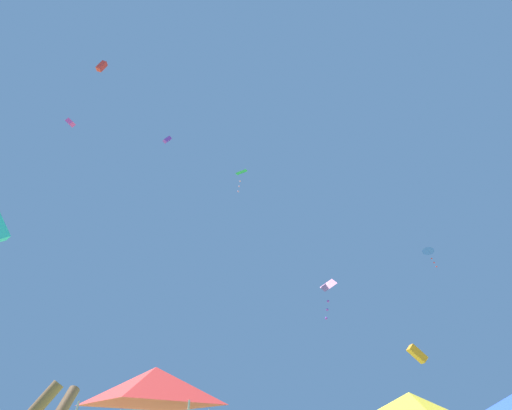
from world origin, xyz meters
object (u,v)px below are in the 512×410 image
kite_blue_delta (428,251)px  canopy_tent_red (154,386)px  canopy_tent_yellow (411,406)px  kite_pink_diamond (328,286)px  kite_green_diamond (241,172)px  kite_magenta_box (70,123)px  kite_orange_box (417,354)px  kite_purple_box (167,140)px  kite_red_box (102,66)px

kite_blue_delta → canopy_tent_red: bearing=-129.7°
canopy_tent_yellow → kite_pink_diamond: kite_pink_diamond is taller
canopy_tent_yellow → kite_green_diamond: kite_green_diamond is taller
canopy_tent_yellow → kite_pink_diamond: (-1.30, 10.94, 9.18)m
kite_pink_diamond → kite_blue_delta: kite_blue_delta is taller
kite_green_diamond → kite_blue_delta: (18.75, 6.04, -6.41)m
canopy_tent_red → kite_magenta_box: kite_magenta_box is taller
kite_orange_box → kite_magenta_box: (-26.37, -10.85, 15.51)m
canopy_tent_red → kite_magenta_box: size_ratio=3.69×
kite_orange_box → kite_green_diamond: bearing=-173.4°
kite_orange_box → kite_blue_delta: (4.95, 4.44, 10.70)m
canopy_tent_red → kite_orange_box: size_ratio=2.30×
kite_orange_box → kite_magenta_box: size_ratio=1.60×
kite_pink_diamond → kite_blue_delta: (11.47, 6.87, 6.03)m
kite_magenta_box → kite_orange_box: bearing=22.4°
kite_purple_box → kite_blue_delta: kite_purple_box is taller
kite_magenta_box → kite_green_diamond: size_ratio=0.34×
kite_blue_delta → kite_red_box: kite_red_box is taller
kite_purple_box → kite_red_box: 15.12m
kite_blue_delta → canopy_tent_yellow: bearing=-119.7°
kite_orange_box → kite_purple_box: size_ratio=1.59×
kite_pink_diamond → kite_red_box: 21.84m
canopy_tent_red → kite_purple_box: size_ratio=3.67×
kite_magenta_box → canopy_tent_red: bearing=-32.5°
kite_purple_box → kite_green_diamond: (6.87, 3.30, -1.80)m
kite_orange_box → kite_pink_diamond: size_ratio=0.46×
canopy_tent_red → kite_pink_diamond: (7.66, 16.19, 9.02)m
kite_orange_box → kite_red_box: 29.40m
canopy_tent_yellow → kite_blue_delta: size_ratio=1.50×
canopy_tent_red → kite_red_box: kite_red_box is taller
canopy_tent_red → kite_magenta_box: 24.56m
kite_pink_diamond → kite_orange_box: bearing=20.5°
kite_magenta_box → kite_purple_box: 8.92m
canopy_tent_yellow → kite_pink_diamond: bearing=96.8°
kite_pink_diamond → kite_blue_delta: size_ratio=1.51×
kite_purple_box → kite_green_diamond: size_ratio=0.34×
kite_green_diamond → kite_blue_delta: kite_green_diamond is taller
kite_magenta_box → kite_red_box: 10.55m
canopy_tent_red → kite_blue_delta: kite_blue_delta is taller
kite_purple_box → kite_magenta_box: bearing=-133.8°
kite_green_diamond → kite_red_box: bearing=-109.8°
canopy_tent_red → kite_orange_box: kite_orange_box is taller
canopy_tent_red → kite_green_diamond: size_ratio=1.26×
kite_pink_diamond → kite_red_box: bearing=-130.0°
kite_purple_box → kite_pink_diamond: 20.23m
kite_orange_box → kite_pink_diamond: 8.38m
kite_purple_box → kite_blue_delta: size_ratio=0.43×
kite_red_box → kite_blue_delta: bearing=42.5°
kite_green_diamond → kite_blue_delta: bearing=17.8°
canopy_tent_red → kite_pink_diamond: size_ratio=1.05×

